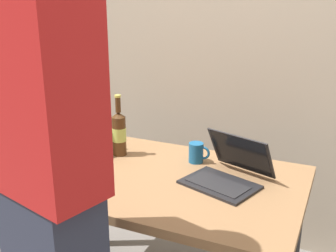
# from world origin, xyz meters

# --- Properties ---
(desk) EXTENTS (1.30, 0.82, 0.75)m
(desk) POSITION_xyz_m (0.00, 0.00, 0.65)
(desk) COLOR olive
(desk) RESTS_ON ground
(laptop) EXTENTS (0.40, 0.41, 0.21)m
(laptop) POSITION_xyz_m (0.30, 0.07, 0.80)
(laptop) COLOR black
(laptop) RESTS_ON desk
(beer_bottle_amber) EXTENTS (0.07, 0.07, 0.29)m
(beer_bottle_amber) POSITION_xyz_m (-0.43, 0.07, 0.86)
(beer_bottle_amber) COLOR brown
(beer_bottle_amber) RESTS_ON desk
(beer_bottle_brown) EXTENTS (0.07, 0.07, 0.32)m
(beer_bottle_brown) POSITION_xyz_m (-0.31, 0.15, 0.87)
(beer_bottle_brown) COLOR #472B14
(beer_bottle_brown) RESTS_ON desk
(beer_bottle_dark) EXTENTS (0.07, 0.07, 0.26)m
(beer_bottle_dark) POSITION_xyz_m (-0.45, 0.16, 0.85)
(beer_bottle_dark) COLOR #333333
(beer_bottle_dark) RESTS_ON desk
(person_figure) EXTENTS (0.42, 0.35, 1.92)m
(person_figure) POSITION_xyz_m (-0.08, -0.68, 1.00)
(person_figure) COLOR #2D3347
(person_figure) RESTS_ON ground
(coffee_mug) EXTENTS (0.11, 0.07, 0.10)m
(coffee_mug) POSITION_xyz_m (0.09, 0.22, 0.80)
(coffee_mug) COLOR #19598C
(coffee_mug) RESTS_ON desk
(back_wall) EXTENTS (6.00, 0.10, 2.60)m
(back_wall) POSITION_xyz_m (0.00, 0.87, 1.30)
(back_wall) COLOR tan
(back_wall) RESTS_ON ground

